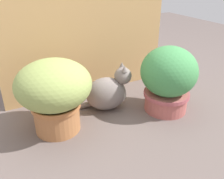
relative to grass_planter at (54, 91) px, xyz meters
name	(u,v)px	position (x,y,z in m)	size (l,w,h in m)	color
ground_plane	(104,127)	(0.24, -0.11, -0.24)	(6.00, 6.00, 0.00)	#635551
cardboard_backdrop	(88,43)	(0.36, 0.37, 0.13)	(1.21, 0.03, 0.74)	tan
grass_planter	(54,91)	(0.00, 0.00, 0.00)	(0.41, 0.41, 0.42)	#B06F41
leafy_planter	(168,78)	(0.68, -0.12, -0.02)	(0.35, 0.35, 0.42)	#B05A53
cat	(109,92)	(0.36, 0.07, -0.12)	(0.37, 0.23, 0.32)	slate
mushroom_ornament_red	(67,121)	(0.04, -0.06, -0.16)	(0.09, 0.09, 0.11)	silver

